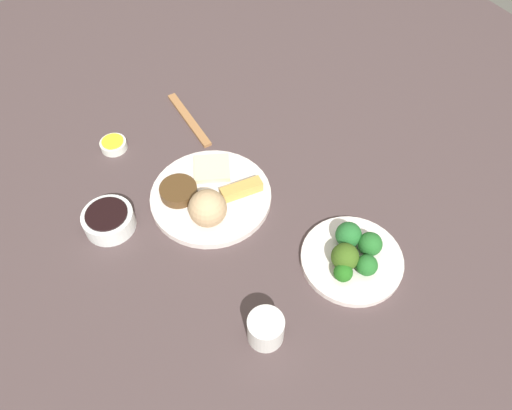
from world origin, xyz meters
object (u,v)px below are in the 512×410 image
at_px(main_plate, 211,196).
at_px(soy_sauce_bowl, 109,220).
at_px(sauce_ramekin_hot_mustard, 114,145).
at_px(chopsticks_pair, 189,119).
at_px(teacup, 266,329).
at_px(broccoli_plate, 352,260).

distance_m(main_plate, soy_sauce_bowl, 0.22).
distance_m(main_plate, sauce_ramekin_hot_mustard, 0.29).
distance_m(sauce_ramekin_hot_mustard, chopsticks_pair, 0.20).
height_order(soy_sauce_bowl, teacup, teacup).
xyz_separation_m(broccoli_plate, soy_sauce_bowl, (0.39, -0.32, 0.01)).
relative_size(broccoli_plate, teacup, 3.09).
bearing_deg(chopsticks_pair, sauce_ramekin_hot_mustard, -0.74).
height_order(main_plate, teacup, teacup).
xyz_separation_m(main_plate, sauce_ramekin_hot_mustard, (0.13, -0.26, 0.00)).
bearing_deg(chopsticks_pair, teacup, 77.89).
relative_size(main_plate, teacup, 4.00).
bearing_deg(broccoli_plate, sauce_ramekin_hot_mustard, -61.00).
height_order(main_plate, sauce_ramekin_hot_mustard, sauce_ramekin_hot_mustard).
bearing_deg(main_plate, chopsticks_pair, -104.67).
bearing_deg(soy_sauce_bowl, main_plate, 169.40).
bearing_deg(sauce_ramekin_hot_mustard, main_plate, 116.94).
bearing_deg(teacup, soy_sauce_bowl, -67.09).
height_order(main_plate, broccoli_plate, main_plate).
bearing_deg(main_plate, broccoli_plate, 120.79).
height_order(broccoli_plate, soy_sauce_bowl, soy_sauce_bowl).
height_order(broccoli_plate, teacup, teacup).
bearing_deg(teacup, chopsticks_pair, -102.11).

